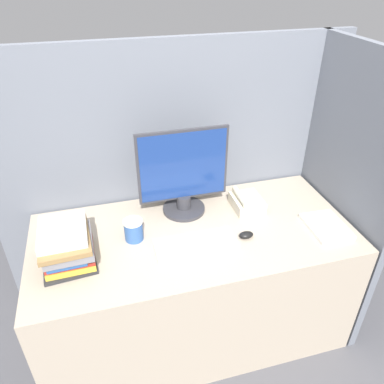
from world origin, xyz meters
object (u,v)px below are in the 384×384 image
object	(u,v)px
keyboard	(196,244)
desk_telephone	(246,202)
book_stack	(67,246)
mouse	(246,235)
monitor	(184,177)
coffee_cup	(134,230)

from	to	relation	value
keyboard	desk_telephone	world-z (taller)	desk_telephone
book_stack	mouse	bearing A→B (deg)	-3.86
monitor	coffee_cup	xyz separation A→B (m)	(-0.31, -0.18, -0.16)
coffee_cup	book_stack	distance (m)	0.33
desk_telephone	coffee_cup	bearing A→B (deg)	-170.77
book_stack	desk_telephone	distance (m)	0.99
monitor	keyboard	xyz separation A→B (m)	(-0.02, -0.32, -0.21)
keyboard	book_stack	xyz separation A→B (m)	(-0.61, 0.05, 0.09)
book_stack	monitor	bearing A→B (deg)	22.87
monitor	desk_telephone	bearing A→B (deg)	-12.20
monitor	book_stack	distance (m)	0.69
monitor	desk_telephone	distance (m)	0.40
monitor	desk_telephone	size ratio (longest dim) A/B	2.62
coffee_cup	mouse	bearing A→B (deg)	-14.31
keyboard	monitor	bearing A→B (deg)	86.28
monitor	keyboard	bearing A→B (deg)	-93.72
monitor	keyboard	size ratio (longest dim) A/B	1.20
mouse	coffee_cup	bearing A→B (deg)	165.69
monitor	mouse	bearing A→B (deg)	-52.78
mouse	book_stack	world-z (taller)	book_stack
mouse	desk_telephone	distance (m)	0.27
mouse	coffee_cup	distance (m)	0.58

